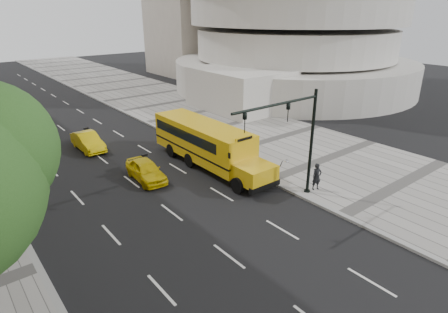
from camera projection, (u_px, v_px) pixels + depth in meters
ground at (145, 178)px, 24.85m from camera, size 140.00×140.00×0.00m
sidewalk_museum at (273, 140)px, 31.77m from camera, size 12.00×140.00×0.15m
curb_museum at (217, 156)px, 28.30m from camera, size 0.30×140.00×0.15m
curb_far at (12, 215)px, 20.19m from camera, size 0.30×140.00×0.15m
school_bus at (205, 141)px, 26.37m from camera, size 2.96×11.56×3.19m
taxi_near at (146, 170)px, 24.35m from camera, size 1.84×4.04×1.34m
taxi_far at (88, 141)px, 29.53m from camera, size 1.48×4.18×1.38m
pedestrian at (317, 177)px, 22.66m from camera, size 0.71×0.57×1.68m
traffic_signal at (296, 134)px, 20.40m from camera, size 6.18×0.36×6.40m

